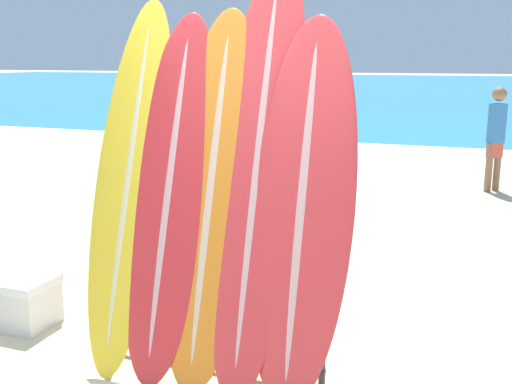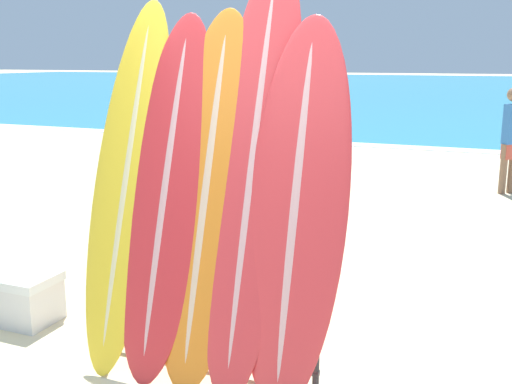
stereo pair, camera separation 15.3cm
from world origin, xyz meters
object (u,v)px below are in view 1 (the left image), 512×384
at_px(surfboard_slot_3, 258,173).
at_px(cooler_box, 14,300).
at_px(surfboard_rack, 211,294).
at_px(surfboard_slot_2, 211,197).
at_px(person_far_left, 496,135).
at_px(person_near_water, 264,119).
at_px(surfboard_slot_0, 130,184).
at_px(surfboard_slot_1, 170,195).
at_px(person_mid_beach, 228,134).
at_px(surfboard_slot_4, 302,210).

distance_m(surfboard_slot_3, cooler_box, 2.19).
bearing_deg(surfboard_rack, surfboard_slot_2, 88.82).
bearing_deg(surfboard_slot_2, surfboard_rack, -91.18).
xyz_separation_m(surfboard_slot_2, person_far_left, (1.73, 6.10, -0.28)).
distance_m(surfboard_rack, surfboard_slot_2, 0.60).
bearing_deg(cooler_box, person_far_left, 60.77).
relative_size(surfboard_slot_2, person_near_water, 1.34).
xyz_separation_m(surfboard_slot_0, person_near_water, (-1.36, 6.40, -0.24)).
relative_size(surfboard_slot_0, surfboard_slot_3, 0.91).
distance_m(surfboard_slot_1, surfboard_slot_2, 0.27).
xyz_separation_m(surfboard_slot_1, surfboard_slot_3, (0.54, 0.06, 0.16)).
height_order(surfboard_slot_1, person_far_left, surfboard_slot_1).
bearing_deg(surfboard_slot_0, person_mid_beach, 105.58).
bearing_deg(person_near_water, surfboard_slot_4, -50.52).
xyz_separation_m(surfboard_slot_3, person_mid_beach, (-2.16, 4.73, -0.42)).
bearing_deg(surfboard_slot_3, cooler_box, 178.73).
height_order(surfboard_slot_0, cooler_box, surfboard_slot_0).
distance_m(surfboard_slot_2, surfboard_slot_3, 0.32).
xyz_separation_m(surfboard_slot_3, surfboard_slot_4, (0.29, -0.07, -0.18)).
distance_m(surfboard_slot_2, surfboard_slot_4, 0.57).
xyz_separation_m(surfboard_slot_1, surfboard_slot_4, (0.83, -0.01, -0.02)).
distance_m(surfboard_slot_3, person_near_water, 6.74).
bearing_deg(person_near_water, surfboard_slot_0, -59.60).
relative_size(surfboard_slot_0, person_far_left, 1.51).
xyz_separation_m(surfboard_rack, surfboard_slot_2, (0.00, 0.03, 0.60)).
distance_m(surfboard_slot_3, person_far_left, 6.24).
bearing_deg(surfboard_slot_3, person_far_left, 76.45).
relative_size(surfboard_slot_2, surfboard_slot_3, 0.88).
bearing_deg(surfboard_slot_4, person_near_water, 111.10).
relative_size(surfboard_slot_3, person_mid_beach, 1.64).
height_order(person_far_left, cooler_box, person_far_left).
distance_m(surfboard_rack, surfboard_slot_4, 0.80).
distance_m(surfboard_slot_1, person_mid_beach, 5.06).
relative_size(person_mid_beach, person_far_left, 1.01).
xyz_separation_m(surfboard_slot_4, person_mid_beach, (-2.45, 4.80, -0.24)).
bearing_deg(surfboard_slot_4, surfboard_rack, -179.64).
height_order(surfboard_slot_0, person_mid_beach, surfboard_slot_0).
distance_m(surfboard_slot_0, person_mid_beach, 4.95).
relative_size(surfboard_slot_2, person_mid_beach, 1.44).
distance_m(surfboard_slot_0, person_far_left, 6.51).
height_order(surfboard_slot_1, surfboard_slot_3, surfboard_slot_3).
distance_m(person_near_water, person_far_left, 3.67).
distance_m(person_near_water, person_mid_beach, 1.64).
distance_m(surfboard_slot_4, person_mid_beach, 5.39).
bearing_deg(surfboard_rack, cooler_box, 175.84).
height_order(surfboard_slot_0, surfboard_slot_2, surfboard_slot_0).
xyz_separation_m(surfboard_slot_1, person_near_water, (-1.66, 6.42, -0.19)).
bearing_deg(cooler_box, surfboard_slot_2, -3.19).
distance_m(surfboard_rack, person_far_left, 6.37).
xyz_separation_m(surfboard_slot_1, cooler_box, (-1.37, 0.10, -0.91)).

